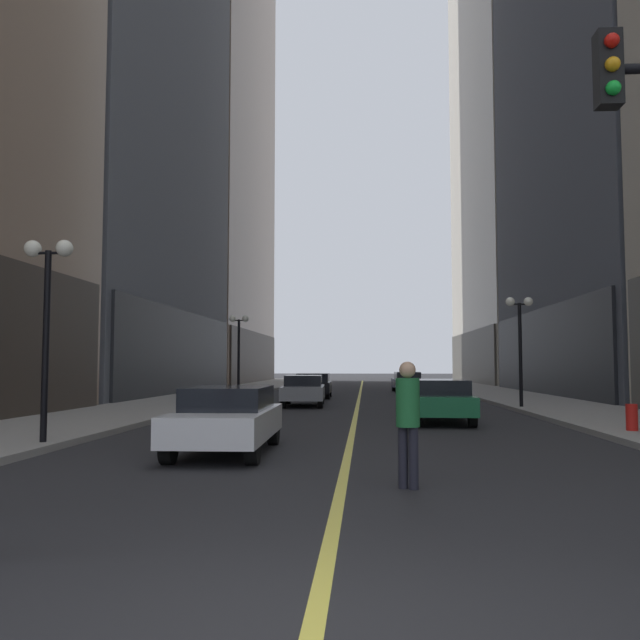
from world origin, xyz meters
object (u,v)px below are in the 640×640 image
object	(u,v)px
pedestrian_in_green_parka	(408,414)
street_lamp_left_far	(239,337)
car_green	(441,399)
street_lamp_left_near	(47,295)
car_navy	(407,381)
fire_hydrant_right	(632,420)
car_grey	(304,389)
street_lamp_right_mid	(520,327)
car_black	(313,385)
car_white	(228,417)

from	to	relation	value
pedestrian_in_green_parka	street_lamp_left_far	size ratio (longest dim) A/B	0.41
car_green	street_lamp_left_near	xyz separation A→B (m)	(-9.05, -7.00, 2.54)
car_navy	pedestrian_in_green_parka	xyz separation A→B (m)	(-2.08, -33.50, 0.34)
street_lamp_left_near	fire_hydrant_right	world-z (taller)	street_lamp_left_near
street_lamp_left_near	street_lamp_left_far	bearing A→B (deg)	90.00
car_grey	street_lamp_right_mid	world-z (taller)	street_lamp_right_mid
car_grey	car_green	bearing A→B (deg)	-57.76
car_black	car_grey	bearing A→B (deg)	-88.88
street_lamp_left_far	fire_hydrant_right	xyz separation A→B (m)	(13.30, -17.81, -2.86)
car_grey	street_lamp_left_far	world-z (taller)	street_lamp_left_far
car_green	pedestrian_in_green_parka	world-z (taller)	pedestrian_in_green_parka
pedestrian_in_green_parka	street_lamp_left_far	bearing A→B (deg)	106.37
car_black	car_navy	bearing A→B (deg)	54.64
car_green	fire_hydrant_right	size ratio (longest dim) A/B	5.83
car_green	car_white	bearing A→B (deg)	-124.57
car_white	fire_hydrant_right	distance (m)	10.02
car_grey	car_navy	world-z (taller)	same
car_black	pedestrian_in_green_parka	world-z (taller)	pedestrian_in_green_parka
car_grey	pedestrian_in_green_parka	size ratio (longest dim) A/B	2.49
car_black	pedestrian_in_green_parka	xyz separation A→B (m)	(3.42, -25.75, 0.34)
car_navy	car_green	bearing A→B (deg)	-90.99
car_white	car_green	size ratio (longest dim) A/B	0.92
car_black	car_navy	distance (m)	9.51
car_grey	street_lamp_left_far	xyz separation A→B (m)	(-4.07, 6.25, 2.54)
street_lamp_left_near	fire_hydrant_right	size ratio (longest dim) A/B	5.54
fire_hydrant_right	car_green	bearing A→B (deg)	139.16
car_white	street_lamp_right_mid	world-z (taller)	street_lamp_right_mid
car_green	street_lamp_right_mid	distance (m)	7.26
car_navy	street_lamp_right_mid	world-z (taller)	street_lamp_right_mid
car_grey	pedestrian_in_green_parka	bearing A→B (deg)	-80.09
street_lamp_left_near	fire_hydrant_right	bearing A→B (deg)	14.05
car_grey	street_lamp_left_far	distance (m)	7.88
car_navy	street_lamp_left_far	size ratio (longest dim) A/B	0.97
street_lamp_left_near	street_lamp_right_mid	distance (m)	18.02
street_lamp_left_far	car_navy	bearing A→B (deg)	41.85
car_black	street_lamp_left_far	xyz separation A→B (m)	(-3.94, -0.70, 2.54)
car_white	car_green	world-z (taller)	same
street_lamp_left_far	pedestrian_in_green_parka	bearing A→B (deg)	-73.63
car_black	car_navy	world-z (taller)	same
car_black	street_lamp_left_near	bearing A→B (deg)	-100.22
street_lamp_left_far	street_lamp_right_mid	world-z (taller)	same
car_navy	fire_hydrant_right	size ratio (longest dim) A/B	5.39
car_black	street_lamp_left_far	world-z (taller)	street_lamp_left_far
street_lamp_right_mid	fire_hydrant_right	size ratio (longest dim) A/B	5.54
pedestrian_in_green_parka	street_lamp_left_near	distance (m)	8.62
pedestrian_in_green_parka	fire_hydrant_right	bearing A→B (deg)	50.62
car_black	fire_hydrant_right	distance (m)	20.75
car_grey	car_black	xyz separation A→B (m)	(-0.14, 6.95, 0.00)
car_white	street_lamp_left_near	distance (m)	4.74
car_black	fire_hydrant_right	xyz separation A→B (m)	(9.36, -18.51, -0.32)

